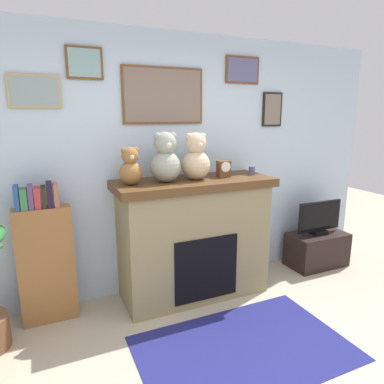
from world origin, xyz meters
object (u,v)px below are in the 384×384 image
(fireplace, at_px, (194,237))
(mantel_clock, at_px, (224,169))
(tv_stand, at_px, (317,249))
(television, at_px, (319,218))
(bookshelf, at_px, (46,259))
(teddy_bear_cream, at_px, (196,159))
(teddy_bear_tan, at_px, (131,168))
(teddy_bear_brown, at_px, (166,160))
(candle_jar, at_px, (252,171))

(fireplace, bearing_deg, mantel_clock, -3.46)
(tv_stand, bearing_deg, television, -90.00)
(bookshelf, distance_m, mantel_clock, 1.84)
(tv_stand, height_order, television, television)
(teddy_bear_cream, bearing_deg, television, 0.38)
(television, xyz_separation_m, mantel_clock, (-1.34, -0.01, 0.68))
(tv_stand, bearing_deg, teddy_bear_tan, -179.70)
(fireplace, bearing_deg, television, -0.26)
(bookshelf, distance_m, teddy_bear_brown, 1.37)
(tv_stand, xyz_separation_m, teddy_bear_brown, (-1.95, -0.01, 1.21))
(candle_jar, distance_m, teddy_bear_tan, 1.28)
(bookshelf, xyz_separation_m, teddy_bear_tan, (0.75, -0.11, 0.77))
(television, relative_size, teddy_bear_cream, 1.36)
(television, bearing_deg, teddy_bear_tan, -179.73)
(teddy_bear_tan, xyz_separation_m, teddy_bear_brown, (0.33, -0.00, 0.06))
(teddy_bear_brown, distance_m, teddy_bear_cream, 0.31)
(tv_stand, relative_size, teddy_bear_brown, 1.54)
(teddy_bear_cream, bearing_deg, tv_stand, 0.43)
(bookshelf, distance_m, teddy_bear_cream, 1.62)
(fireplace, height_order, mantel_clock, mantel_clock)
(tv_stand, distance_m, mantel_clock, 1.72)
(television, xyz_separation_m, teddy_bear_brown, (-1.95, -0.01, 0.81))
(teddy_bear_tan, bearing_deg, fireplace, 1.67)
(fireplace, xyz_separation_m, tv_stand, (1.65, -0.01, -0.40))
(television, height_order, teddy_bear_brown, teddy_bear_brown)
(teddy_bear_cream, bearing_deg, bookshelf, 175.38)
(candle_jar, relative_size, teddy_bear_cream, 0.20)
(mantel_clock, relative_size, teddy_bear_cream, 0.37)
(teddy_bear_cream, bearing_deg, fireplace, 124.75)
(bookshelf, bearing_deg, tv_stand, -1.89)
(tv_stand, xyz_separation_m, mantel_clock, (-1.34, -0.01, 1.08))
(television, bearing_deg, teddy_bear_cream, -179.62)
(bookshelf, bearing_deg, teddy_bear_cream, -4.62)
(teddy_bear_brown, height_order, teddy_bear_cream, teddy_bear_brown)
(tv_stand, relative_size, television, 1.16)
(mantel_clock, distance_m, teddy_bear_tan, 0.94)
(teddy_bear_tan, bearing_deg, teddy_bear_brown, -0.03)
(television, distance_m, teddy_bear_tan, 2.40)
(candle_jar, bearing_deg, fireplace, 178.45)
(tv_stand, bearing_deg, candle_jar, -179.33)
(bookshelf, xyz_separation_m, television, (3.03, -0.10, 0.02))
(fireplace, distance_m, bookshelf, 1.38)
(tv_stand, bearing_deg, bookshelf, 178.11)
(bookshelf, distance_m, candle_jar, 2.14)
(tv_stand, bearing_deg, fireplace, 179.79)
(fireplace, distance_m, television, 1.65)
(teddy_bear_brown, xyz_separation_m, teddy_bear_cream, (0.31, 0.00, -0.01))
(tv_stand, xyz_separation_m, television, (0.00, -0.00, 0.40))
(fireplace, relative_size, mantel_clock, 9.43)
(candle_jar, distance_m, teddy_bear_cream, 0.66)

